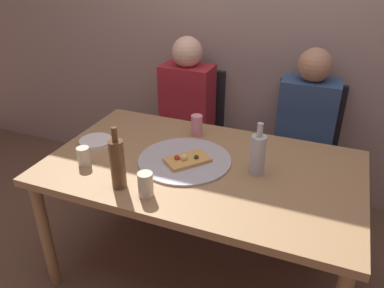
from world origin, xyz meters
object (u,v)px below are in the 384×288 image
(pizza_tray, at_px, (185,160))
(pizza_slice_last, at_px, (187,160))
(plate_stack, at_px, (96,142))
(tumbler_far, at_px, (84,156))
(wine_bottle, at_px, (258,154))
(tumbler_near, at_px, (146,185))
(chair_right, at_px, (304,142))
(soda_can, at_px, (197,125))
(guest_in_beanie, at_px, (303,134))
(chair_left, at_px, (191,122))
(dining_table, at_px, (202,176))
(beer_bottle, at_px, (117,163))
(guest_in_sweater, at_px, (182,114))

(pizza_tray, distance_m, pizza_slice_last, 0.03)
(plate_stack, bearing_deg, tumbler_far, -69.85)
(wine_bottle, bearing_deg, tumbler_near, -137.96)
(pizza_tray, xyz_separation_m, wine_bottle, (0.37, 0.03, 0.10))
(pizza_slice_last, bearing_deg, chair_right, 60.85)
(soda_can, bearing_deg, tumbler_near, -89.00)
(pizza_slice_last, height_order, soda_can, soda_can)
(tumbler_near, xyz_separation_m, guest_in_beanie, (0.56, 1.06, -0.14))
(pizza_slice_last, xyz_separation_m, chair_left, (-0.34, 0.89, -0.23))
(wine_bottle, relative_size, chair_left, 0.30)
(soda_can, distance_m, chair_right, 0.84)
(pizza_tray, distance_m, chair_right, 1.03)
(pizza_tray, xyz_separation_m, chair_right, (0.52, 0.87, -0.21))
(chair_left, distance_m, chair_right, 0.84)
(chair_right, bearing_deg, tumbler_near, 65.22)
(plate_stack, distance_m, guest_in_beanie, 1.28)
(dining_table, xyz_separation_m, soda_can, (-0.15, 0.31, 0.13))
(beer_bottle, height_order, plate_stack, beer_bottle)
(tumbler_far, relative_size, guest_in_sweater, 0.08)
(tumbler_far, xyz_separation_m, guest_in_beanie, (0.98, 0.94, -0.13))
(chair_right, bearing_deg, wine_bottle, 80.05)
(tumbler_near, height_order, chair_left, chair_left)
(wine_bottle, distance_m, soda_can, 0.51)
(beer_bottle, relative_size, soda_can, 2.48)
(wine_bottle, bearing_deg, chair_left, 129.45)
(tumbler_near, distance_m, soda_can, 0.65)
(dining_table, bearing_deg, plate_stack, -179.22)
(tumbler_near, bearing_deg, chair_left, 102.97)
(dining_table, height_order, tumbler_near, tumbler_near)
(chair_left, relative_size, guest_in_sweater, 0.77)
(pizza_tray, xyz_separation_m, guest_in_beanie, (0.52, 0.71, -0.09))
(pizza_slice_last, relative_size, guest_in_beanie, 0.22)
(beer_bottle, height_order, soda_can, beer_bottle)
(pizza_tray, xyz_separation_m, chair_left, (-0.32, 0.87, -0.21))
(beer_bottle, relative_size, guest_in_beanie, 0.26)
(plate_stack, xyz_separation_m, guest_in_sweater, (0.22, 0.72, -0.09))
(chair_left, distance_m, guest_in_sweater, 0.20)
(tumbler_near, relative_size, guest_in_sweater, 0.10)
(plate_stack, bearing_deg, guest_in_sweater, 73.36)
(pizza_slice_last, xyz_separation_m, tumbler_far, (-0.48, -0.20, 0.02))
(tumbler_near, distance_m, guest_in_beanie, 1.20)
(pizza_tray, distance_m, tumbler_near, 0.35)
(pizza_slice_last, distance_m, guest_in_sweater, 0.82)
(plate_stack, height_order, chair_right, chair_right)
(dining_table, bearing_deg, wine_bottle, 5.91)
(guest_in_beanie, bearing_deg, pizza_slice_last, 56.08)
(beer_bottle, xyz_separation_m, tumbler_near, (0.15, -0.02, -0.07))
(beer_bottle, bearing_deg, dining_table, 48.80)
(dining_table, distance_m, plate_stack, 0.64)
(plate_stack, bearing_deg, beer_bottle, -42.35)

